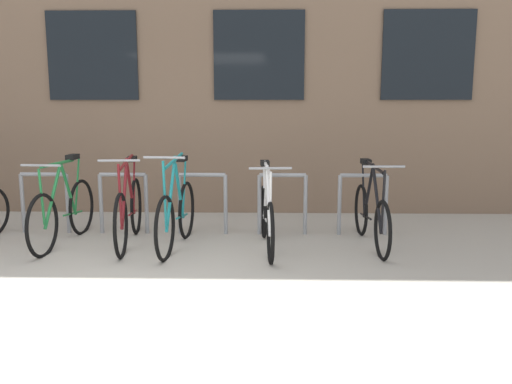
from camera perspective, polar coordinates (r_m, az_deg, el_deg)
ground_plane at (r=5.12m, az=-14.16°, el=-9.44°), size 42.00×42.00×0.00m
storefront_building at (r=10.60m, az=-6.24°, el=18.30°), size 28.00×5.10×6.52m
bike_rack at (r=6.91m, az=-13.98°, el=-0.41°), size 6.63×0.05×0.78m
bicycle_teal at (r=6.13m, az=-8.49°, el=-2.31°), size 0.44×1.67×1.11m
bicycle_green at (r=6.63m, az=-19.88°, el=-1.93°), size 0.44×1.73×1.04m
bicycle_maroon at (r=6.40m, az=-13.42°, el=-1.95°), size 0.44×1.79×1.07m
bicycle_black at (r=6.31m, az=12.18°, el=-2.31°), size 0.44×1.73×1.01m
bicycle_white at (r=6.05m, az=1.16°, el=-2.58°), size 0.44×1.74×1.01m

